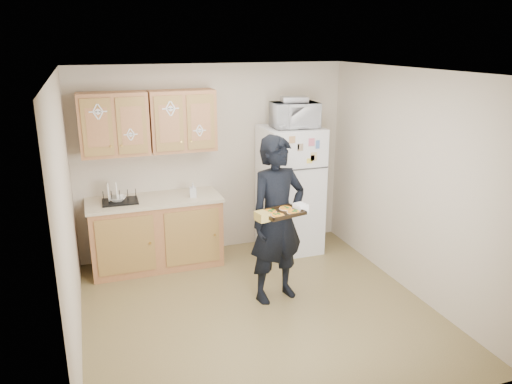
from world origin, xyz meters
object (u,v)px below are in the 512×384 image
at_px(refrigerator, 290,190).
at_px(baking_tray, 282,213).
at_px(person, 277,220).
at_px(microwave, 295,115).
at_px(dish_rack, 120,196).

relative_size(refrigerator, baking_tray, 4.13).
relative_size(person, microwave, 3.18).
bearing_deg(baking_tray, refrigerator, 51.23).
relative_size(refrigerator, dish_rack, 4.04).
distance_m(refrigerator, person, 1.38).
bearing_deg(microwave, baking_tray, -113.68).
bearing_deg(microwave, dish_rack, -178.72).
xyz_separation_m(person, dish_rack, (-1.55, 1.25, 0.06)).
relative_size(baking_tray, dish_rack, 0.98).
height_order(baking_tray, microwave, microwave).
relative_size(baking_tray, microwave, 0.71).
bearing_deg(refrigerator, baking_tray, -115.73).
height_order(baking_tray, dish_rack, baking_tray).
xyz_separation_m(person, baking_tray, (-0.07, -0.29, 0.18)).
bearing_deg(dish_rack, refrigerator, -0.96).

